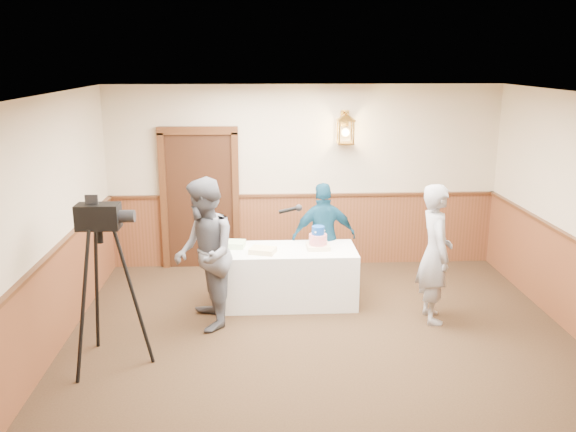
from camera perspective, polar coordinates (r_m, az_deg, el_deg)
The scene contains 10 objects.
ground at distance 6.56m, azimuth 3.89°, elevation -14.42°, with size 7.00×7.00×0.00m, color black.
room_shell at distance 6.40m, azimuth 3.17°, elevation -0.43°, with size 6.02×7.02×2.81m.
display_table at distance 8.10m, azimuth -0.07°, elevation -5.64°, with size 1.80×0.80×0.75m, color white.
tiered_cake at distance 7.98m, azimuth 2.82°, elevation -2.25°, with size 0.30×0.30×0.30m.
sheet_cake_yellow at distance 7.83m, azimuth -2.39°, elevation -3.24°, with size 0.32×0.24×0.06m, color #F9D295.
sheet_cake_green at distance 8.09m, azimuth -5.23°, elevation -2.64°, with size 0.32×0.26×0.08m, color #BAE6A2.
interviewer at distance 7.31m, azimuth -7.82°, elevation -3.57°, with size 1.60×1.01×1.83m.
baker at distance 7.65m, azimuth 13.60°, elevation -3.43°, with size 0.63×0.41×1.73m, color gray.
assistant_p at distance 8.46m, azimuth 3.37°, elevation -2.00°, with size 0.90×0.37×1.53m, color navy.
tv_camera_rig at distance 6.68m, azimuth -16.78°, elevation -7.03°, with size 0.69×0.64×1.76m.
Camera 1 is at (-0.73, -5.69, 3.18)m, focal length 38.00 mm.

